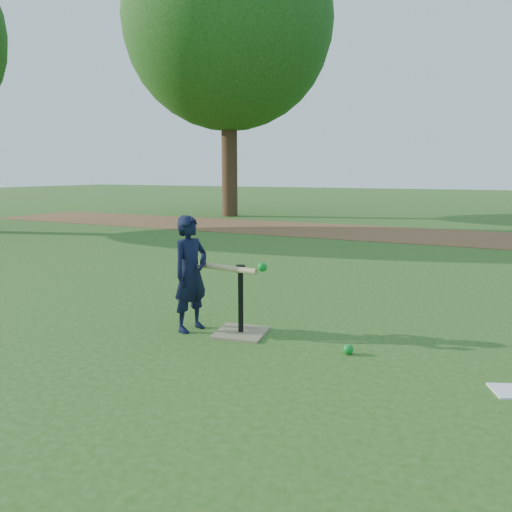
% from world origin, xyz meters
% --- Properties ---
extents(ground, '(80.00, 80.00, 0.00)m').
position_xyz_m(ground, '(0.00, 0.00, 0.00)').
color(ground, '#285116').
rests_on(ground, ground).
extents(dirt_strip, '(24.00, 3.00, 0.01)m').
position_xyz_m(dirt_strip, '(0.00, 7.50, 0.01)').
color(dirt_strip, brown).
rests_on(dirt_strip, ground).
extents(child, '(0.32, 0.42, 1.03)m').
position_xyz_m(child, '(-0.52, -0.46, 0.52)').
color(child, black).
rests_on(child, ground).
extents(wiffle_ball_ground, '(0.08, 0.08, 0.08)m').
position_xyz_m(wiffle_ball_ground, '(0.92, -0.44, 0.04)').
color(wiffle_ball_ground, '#0B8322').
rests_on(wiffle_ball_ground, ground).
extents(batting_tee, '(0.49, 0.49, 0.61)m').
position_xyz_m(batting_tee, '(-0.07, -0.37, 0.11)').
color(batting_tee, '#867955').
rests_on(batting_tee, ground).
extents(swing_action, '(0.71, 0.14, 0.11)m').
position_xyz_m(swing_action, '(-0.15, -0.39, 0.59)').
color(swing_action, tan).
rests_on(swing_action, ground).
extents(tree_left, '(6.40, 6.40, 9.08)m').
position_xyz_m(tree_left, '(-6.00, 10.00, 5.87)').
color(tree_left, '#382316').
rests_on(tree_left, ground).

